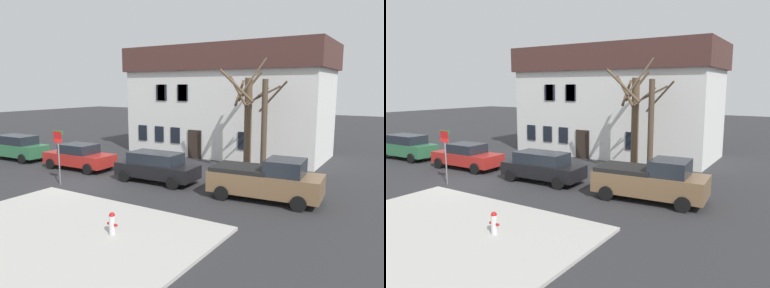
{
  "view_description": "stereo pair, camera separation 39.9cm",
  "coord_description": "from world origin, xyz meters",
  "views": [
    {
      "loc": [
        15.04,
        -13.27,
        5.17
      ],
      "look_at": [
        4.96,
        3.35,
        2.14
      ],
      "focal_mm": 33.9,
      "sensor_mm": 36.0,
      "label": 1
    },
    {
      "loc": [
        15.38,
        -13.06,
        5.17
      ],
      "look_at": [
        4.96,
        3.35,
        2.14
      ],
      "focal_mm": 33.9,
      "sensor_mm": 36.0,
      "label": 2
    }
  ],
  "objects": [
    {
      "name": "tree_bare_near",
      "position": [
        6.4,
        7.44,
        3.26
      ],
      "size": [
        2.5,
        2.53,
        6.3
      ],
      "color": "brown",
      "rests_on": "ground_plane"
    },
    {
      "name": "car_red_sedan",
      "position": [
        -2.92,
        2.44,
        0.82
      ],
      "size": [
        4.82,
        2.17,
        1.62
      ],
      "color": "#AD231E",
      "rests_on": "ground_plane"
    },
    {
      "name": "sidewalk_slab",
      "position": [
        4.73,
        -6.0,
        0.06
      ],
      "size": [
        10.41,
        8.77,
        0.12
      ],
      "primitive_type": "cube",
      "color": "#B7B5AD",
      "rests_on": "ground_plane"
    },
    {
      "name": "pickup_truck_brown",
      "position": [
        9.52,
        2.43,
        0.96
      ],
      "size": [
        5.25,
        2.53,
        1.99
      ],
      "color": "brown",
      "rests_on": "ground_plane"
    },
    {
      "name": "fire_hydrant",
      "position": [
        6.49,
        -4.49,
        0.54
      ],
      "size": [
        0.42,
        0.22,
        0.81
      ],
      "color": "silver",
      "rests_on": "sidewalk_slab"
    },
    {
      "name": "car_black_wagon",
      "position": [
        3.24,
        2.41,
        0.87
      ],
      "size": [
        4.7,
        2.08,
        1.65
      ],
      "color": "black",
      "rests_on": "ground_plane"
    },
    {
      "name": "car_green_wagon",
      "position": [
        -9.14,
        2.28,
        0.92
      ],
      "size": [
        4.73,
        2.16,
        1.76
      ],
      "color": "#2D6B42",
      "rests_on": "ground_plane"
    },
    {
      "name": "building_main",
      "position": [
        2.67,
        12.46,
        4.21
      ],
      "size": [
        15.47,
        6.69,
        8.25
      ],
      "color": "white",
      "rests_on": "ground_plane"
    },
    {
      "name": "ground_plane",
      "position": [
        0.0,
        0.0,
        0.0
      ],
      "size": [
        120.0,
        120.0,
        0.0
      ],
      "primitive_type": "plane",
      "color": "#2D2D30"
    },
    {
      "name": "tree_bare_mid",
      "position": [
        7.8,
        6.61,
        3.2
      ],
      "size": [
        2.47,
        1.94,
        6.94
      ],
      "color": "#4C3D2D",
      "rests_on": "ground_plane"
    },
    {
      "name": "bicycle_leaning",
      "position": [
        -6.8,
        6.73,
        0.37
      ],
      "size": [
        1.65,
        0.67,
        1.03
      ],
      "color": "black",
      "rests_on": "ground_plane"
    },
    {
      "name": "street_sign_pole",
      "position": [
        -0.75,
        -0.84,
        2.05
      ],
      "size": [
        0.76,
        0.07,
        2.94
      ],
      "color": "slate",
      "rests_on": "ground_plane"
    }
  ]
}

